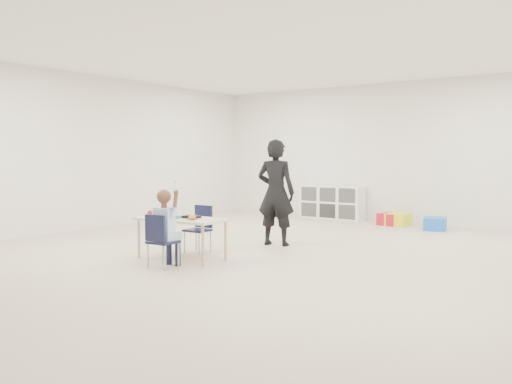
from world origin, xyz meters
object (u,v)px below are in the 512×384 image
Objects in this scene: table at (182,238)px; child at (163,225)px; adult at (276,193)px; chair_near at (163,241)px; cubby_shelf at (332,202)px.

child is (0.18, -0.50, 0.23)m from table.
child is 0.64× the size of adult.
adult is at bearing 82.08° from chair_near.
child is 2.17m from adult.
adult is (0.98, -3.60, 0.44)m from cubby_shelf.
table is 1.19× the size of child.
table is at bearing 106.31° from chair_near.
table is 0.54m from chair_near.
table is 0.58m from child.
chair_near is at bearing 73.18° from adult.
chair_near is 2.21m from adult.
chair_near is 0.41× the size of adult.
adult is at bearing 82.08° from child.
chair_near is 0.46× the size of cubby_shelf.
cubby_shelf reaches higher than table.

